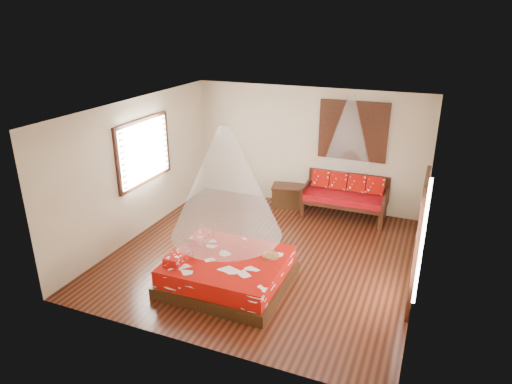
% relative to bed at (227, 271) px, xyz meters
% --- Properties ---
extents(room, '(5.54, 5.54, 2.84)m').
position_rel_bed_xyz_m(room, '(0.22, 1.18, 1.15)').
color(room, black).
rests_on(room, ground).
extents(bed, '(1.98, 1.80, 0.63)m').
position_rel_bed_xyz_m(bed, '(0.00, 0.00, 0.00)').
color(bed, black).
rests_on(bed, floor).
extents(daybed, '(1.85, 0.82, 0.96)m').
position_rel_bed_xyz_m(daybed, '(1.24, 3.57, 0.27)').
color(daybed, black).
rests_on(daybed, floor).
extents(storage_chest, '(0.83, 0.67, 0.51)m').
position_rel_bed_xyz_m(storage_chest, '(-0.14, 3.63, 0.01)').
color(storage_chest, black).
rests_on(storage_chest, floor).
extents(shutter_panel, '(1.52, 0.06, 1.32)m').
position_rel_bed_xyz_m(shutter_panel, '(1.24, 3.90, 1.65)').
color(shutter_panel, black).
rests_on(shutter_panel, wall_back).
extents(window_left, '(0.10, 1.74, 1.34)m').
position_rel_bed_xyz_m(window_left, '(-2.49, 1.38, 1.45)').
color(window_left, black).
rests_on(window_left, wall_left).
extents(glazed_door, '(0.08, 1.02, 2.16)m').
position_rel_bed_xyz_m(glazed_door, '(2.93, 0.58, 0.82)').
color(glazed_door, black).
rests_on(glazed_door, floor).
extents(wine_tray, '(0.28, 0.28, 0.23)m').
position_rel_bed_xyz_m(wine_tray, '(0.67, 0.33, 0.31)').
color(wine_tray, brown).
rests_on(wine_tray, bed).
extents(mosquito_net_main, '(1.80, 1.80, 1.80)m').
position_rel_bed_xyz_m(mosquito_net_main, '(0.02, 0.00, 1.60)').
color(mosquito_net_main, white).
rests_on(mosquito_net_main, ceiling).
extents(mosquito_net_daybed, '(1.01, 1.01, 1.50)m').
position_rel_bed_xyz_m(mosquito_net_daybed, '(1.24, 3.43, 1.75)').
color(mosquito_net_daybed, white).
rests_on(mosquito_net_daybed, ceiling).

